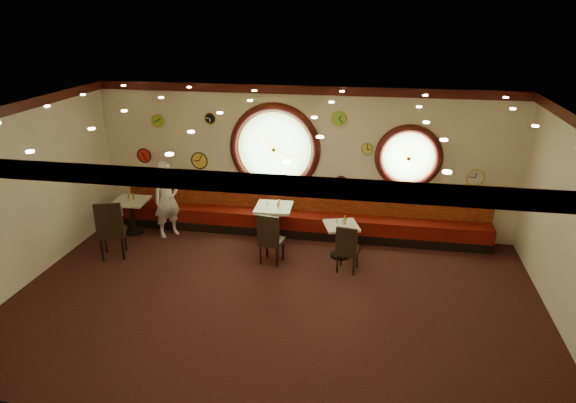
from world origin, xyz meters
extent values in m
cube|color=black|center=(0.00, 0.00, 0.00)|extent=(9.00, 6.00, 0.00)
cube|color=#B39332|center=(0.00, 0.00, 3.20)|extent=(9.00, 6.00, 0.02)
cube|color=beige|center=(0.00, 3.00, 1.60)|extent=(9.00, 0.02, 3.20)
cube|color=beige|center=(0.00, -3.00, 1.60)|extent=(9.00, 0.02, 3.20)
cube|color=beige|center=(-4.50, 0.00, 1.60)|extent=(0.02, 6.00, 3.20)
cube|color=#360C09|center=(0.00, 2.95, 3.11)|extent=(9.00, 0.10, 0.18)
cube|color=#360C09|center=(0.00, -2.95, 3.11)|extent=(9.00, 0.10, 0.18)
cube|color=#360C09|center=(-4.45, 0.00, 3.11)|extent=(0.10, 6.00, 0.18)
cube|color=black|center=(0.00, 2.72, 0.10)|extent=(8.00, 0.55, 0.20)
cube|color=#540C07|center=(0.00, 2.72, 0.35)|extent=(8.00, 0.55, 0.30)
cube|color=#63070E|center=(0.00, 2.94, 0.75)|extent=(8.00, 0.10, 0.55)
cylinder|color=#80AF69|center=(-0.60, 3.00, 1.85)|extent=(1.66, 0.02, 1.66)
torus|color=#360C09|center=(-0.60, 2.98, 1.85)|extent=(1.98, 0.18, 1.98)
torus|color=gold|center=(-0.60, 2.95, 1.85)|extent=(1.61, 0.03, 1.61)
cylinder|color=#80AF69|center=(2.20, 3.00, 1.80)|extent=(1.10, 0.02, 1.10)
torus|color=#360C09|center=(2.20, 2.98, 1.80)|extent=(1.38, 0.18, 1.38)
torus|color=gold|center=(2.20, 2.95, 1.80)|extent=(1.09, 0.03, 1.09)
cylinder|color=yellow|center=(-2.30, 2.96, 1.50)|extent=(0.36, 0.03, 0.36)
cylinder|color=#C7CC44|center=(1.35, 2.96, 1.95)|extent=(0.22, 0.03, 0.22)
cylinder|color=red|center=(0.85, 2.96, 1.20)|extent=(0.24, 0.03, 0.24)
cylinder|color=red|center=(-3.60, 2.96, 1.55)|extent=(0.32, 0.03, 0.32)
cylinder|color=black|center=(-2.00, 2.96, 2.45)|extent=(0.24, 0.03, 0.24)
cylinder|color=silver|center=(3.55, 2.96, 1.45)|extent=(0.34, 0.03, 0.34)
cylinder|color=#7BC126|center=(-3.20, 2.96, 2.35)|extent=(0.26, 0.03, 0.26)
cylinder|color=#7DC63E|center=(0.75, 2.96, 2.55)|extent=(0.30, 0.03, 0.30)
cylinder|color=black|center=(-3.63, 2.17, 0.03)|extent=(0.44, 0.44, 0.06)
cylinder|color=black|center=(-3.63, 2.17, 0.38)|extent=(0.12, 0.12, 0.70)
cube|color=white|center=(-3.63, 2.17, 0.74)|extent=(0.73, 0.73, 0.05)
cylinder|color=black|center=(-0.48, 2.24, 0.03)|extent=(0.47, 0.47, 0.06)
cylinder|color=black|center=(-0.48, 2.24, 0.40)|extent=(0.13, 0.13, 0.74)
cube|color=white|center=(-0.48, 2.24, 0.79)|extent=(0.78, 0.78, 0.05)
cylinder|color=black|center=(0.96, 1.82, 0.03)|extent=(0.40, 0.40, 0.05)
cylinder|color=black|center=(0.96, 1.82, 0.34)|extent=(0.11, 0.11, 0.63)
cube|color=white|center=(0.96, 1.82, 0.67)|extent=(0.79, 0.79, 0.04)
cube|color=black|center=(-3.49, 1.05, 0.50)|extent=(0.64, 0.64, 0.09)
cube|color=black|center=(-3.42, 0.85, 0.87)|extent=(0.49, 0.23, 0.65)
cube|color=black|center=(-0.34, 1.36, 0.44)|extent=(0.50, 0.50, 0.08)
cube|color=black|center=(-0.37, 1.17, 0.76)|extent=(0.44, 0.12, 0.57)
cube|color=black|center=(1.14, 1.27, 0.39)|extent=(0.45, 0.45, 0.07)
cube|color=black|center=(1.11, 1.10, 0.69)|extent=(0.40, 0.11, 0.51)
cylinder|color=silver|center=(-3.69, 2.20, 0.82)|extent=(0.04, 0.04, 0.11)
cylinder|color=silver|center=(-0.61, 2.23, 0.87)|extent=(0.04, 0.04, 0.11)
cylinder|color=silver|center=(0.87, 1.89, 0.74)|extent=(0.04, 0.04, 0.10)
cylinder|color=silver|center=(-3.65, 2.13, 0.81)|extent=(0.03, 0.03, 0.09)
cylinder|color=silver|center=(-0.40, 2.27, 0.86)|extent=(0.03, 0.03, 0.09)
cylinder|color=silver|center=(0.99, 1.82, 0.74)|extent=(0.04, 0.04, 0.10)
cylinder|color=gold|center=(-3.59, 2.23, 0.84)|extent=(0.04, 0.04, 0.14)
cylinder|color=orange|center=(-0.37, 2.28, 0.89)|extent=(0.04, 0.04, 0.14)
cylinder|color=gold|center=(1.03, 1.85, 0.78)|extent=(0.06, 0.06, 0.18)
imported|color=silver|center=(-2.80, 2.20, 0.83)|extent=(0.69, 0.72, 1.66)
camera|label=1|loc=(1.59, -7.44, 4.68)|focal=32.00mm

